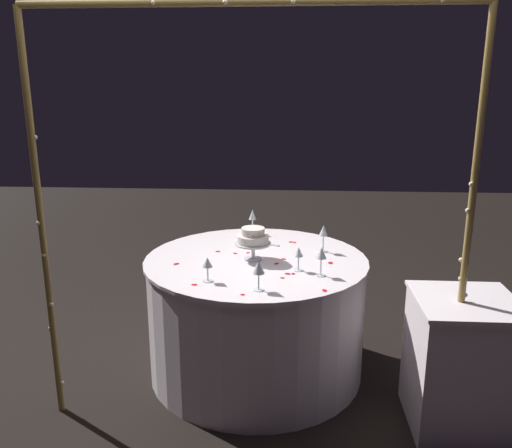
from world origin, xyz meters
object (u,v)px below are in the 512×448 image
(wine_glass_3, at_px, (259,268))
(wine_glass_1, at_px, (321,255))
(main_table, at_px, (256,315))
(tiered_cake, at_px, (253,238))
(wine_glass_2, at_px, (323,232))
(side_table, at_px, (460,363))
(wine_glass_5, at_px, (299,254))
(cake_knife, at_px, (257,242))
(decorative_arch, at_px, (249,161))
(wine_glass_4, at_px, (253,216))
(wine_glass_0, at_px, (207,264))

(wine_glass_3, bearing_deg, wine_glass_1, -144.89)
(main_table, bearing_deg, tiered_cake, 57.48)
(wine_glass_3, bearing_deg, wine_glass_2, -119.08)
(wine_glass_3, bearing_deg, side_table, -178.65)
(main_table, height_order, wine_glass_2, wine_glass_2)
(side_table, distance_m, wine_glass_5, 1.05)
(tiered_cake, distance_m, wine_glass_5, 0.33)
(wine_glass_5, bearing_deg, wine_glass_1, 148.91)
(cake_knife, bearing_deg, tiered_cake, 89.14)
(decorative_arch, relative_size, wine_glass_3, 13.73)
(wine_glass_1, distance_m, wine_glass_5, 0.15)
(main_table, bearing_deg, decorative_arch, 89.86)
(decorative_arch, distance_m, wine_glass_4, 1.21)
(wine_glass_5, bearing_deg, wine_glass_2, -114.27)
(wine_glass_1, distance_m, wine_glass_3, 0.41)
(side_table, bearing_deg, wine_glass_5, -18.21)
(main_table, xyz_separation_m, wine_glass_1, (-0.38, 0.28, 0.51))
(wine_glass_2, bearing_deg, main_table, 20.73)
(cake_knife, bearing_deg, wine_glass_3, 93.91)
(tiered_cake, relative_size, wine_glass_5, 1.55)
(wine_glass_4, xyz_separation_m, wine_glass_5, (-0.32, 0.77, -0.03))
(wine_glass_1, bearing_deg, wine_glass_3, 35.11)
(side_table, distance_m, wine_glass_1, 0.94)
(main_table, relative_size, wine_glass_4, 7.89)
(decorative_arch, relative_size, wine_glass_5, 15.84)
(decorative_arch, relative_size, wine_glass_1, 13.54)
(cake_knife, bearing_deg, main_table, 91.96)
(wine_glass_3, xyz_separation_m, wine_glass_4, (0.11, -1.08, 0.01))
(main_table, relative_size, wine_glass_0, 9.99)
(decorative_arch, bearing_deg, wine_glass_3, 179.84)
(wine_glass_4, bearing_deg, wine_glass_2, 140.20)
(wine_glass_4, xyz_separation_m, cake_knife, (-0.05, 0.23, -0.12))
(tiered_cake, distance_m, wine_glass_4, 0.59)
(side_table, relative_size, wine_glass_4, 4.18)
(tiered_cake, bearing_deg, wine_glass_5, 147.32)
(main_table, relative_size, wine_glass_5, 9.78)
(wine_glass_3, height_order, wine_glass_4, wine_glass_4)
(wine_glass_3, relative_size, cake_knife, 0.60)
(decorative_arch, bearing_deg, wine_glass_4, -86.84)
(decorative_arch, xyz_separation_m, wine_glass_4, (0.06, -1.08, -0.55))
(decorative_arch, height_order, main_table, decorative_arch)
(decorative_arch, distance_m, wine_glass_2, 0.97)
(decorative_arch, height_order, wine_glass_3, decorative_arch)
(tiered_cake, height_order, wine_glass_1, tiered_cake)
(main_table, distance_m, wine_glass_1, 0.70)
(tiered_cake, distance_m, wine_glass_3, 0.49)
(wine_glass_0, xyz_separation_m, wine_glass_5, (-0.50, -0.21, 0.00))
(tiered_cake, xyz_separation_m, wine_glass_5, (-0.28, 0.18, -0.03))
(wine_glass_1, relative_size, wine_glass_2, 0.94)
(wine_glass_2, bearing_deg, wine_glass_0, 40.66)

